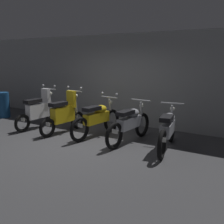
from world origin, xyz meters
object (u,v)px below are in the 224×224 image
motorbike_slot_1 (64,114)px  motorbike_slot_4 (168,129)px  motorbike_slot_3 (130,123)px  motorbike_slot_0 (39,111)px  motorbike_slot_2 (97,118)px  trash_bin (3,105)px

motorbike_slot_1 → motorbike_slot_4: bearing=2.5°
motorbike_slot_4 → motorbike_slot_3: bearing=177.8°
motorbike_slot_1 → motorbike_slot_3: size_ratio=0.86×
motorbike_slot_0 → motorbike_slot_2: (2.02, 0.19, -0.04)m
motorbike_slot_1 → trash_bin: size_ratio=1.87×
motorbike_slot_3 → motorbike_slot_4: same height
motorbike_slot_2 → trash_bin: motorbike_slot_2 is taller
motorbike_slot_0 → motorbike_slot_1: same height
motorbike_slot_3 → motorbike_slot_4: (1.00, -0.04, 0.00)m
motorbike_slot_0 → trash_bin: motorbike_slot_0 is taller
motorbike_slot_2 → motorbike_slot_4: 2.02m
motorbike_slot_0 → trash_bin: bearing=170.0°
motorbike_slot_2 → motorbike_slot_3: bearing=-1.2°
motorbike_slot_1 → motorbike_slot_2: (1.01, 0.19, -0.04)m
motorbike_slot_1 → motorbike_slot_4: 3.03m
motorbike_slot_0 → motorbike_slot_2: size_ratio=0.86×
motorbike_slot_1 → motorbike_slot_4: size_ratio=0.87×
trash_bin → motorbike_slot_0: bearing=-10.0°
motorbike_slot_0 → motorbike_slot_1: bearing=-0.2°
motorbike_slot_2 → motorbike_slot_4: motorbike_slot_2 is taller
motorbike_slot_3 → trash_bin: bearing=177.6°
motorbike_slot_2 → trash_bin: bearing=177.3°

